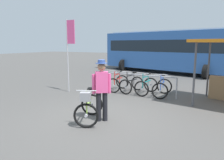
# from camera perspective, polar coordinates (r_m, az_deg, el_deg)

# --- Properties ---
(ground_plane) EXTENTS (80.00, 80.00, 0.00)m
(ground_plane) POSITION_cam_1_polar(r_m,az_deg,el_deg) (6.39, -3.07, -10.03)
(ground_plane) COLOR #514F4C
(bike_rack_rail) EXTENTS (3.21, 0.20, 0.88)m
(bike_rack_rail) POSITION_cam_1_polar(r_m,az_deg,el_deg) (9.15, 7.36, 0.23)
(bike_rack_rail) COLOR #99999E
(bike_rack_rail) RESTS_ON ground
(racked_bike_red) EXTENTS (0.72, 1.13, 0.97)m
(racked_bike_red) POSITION_cam_1_polar(r_m,az_deg,el_deg) (9.88, 1.62, -0.75)
(racked_bike_red) COLOR black
(racked_bike_red) RESTS_ON ground
(racked_bike_black) EXTENTS (0.81, 1.18, 0.97)m
(racked_bike_black) POSITION_cam_1_polar(r_m,az_deg,el_deg) (9.55, 5.26, -1.14)
(racked_bike_black) COLOR black
(racked_bike_black) RESTS_ON ground
(racked_bike_teal) EXTENTS (0.72, 1.14, 0.97)m
(racked_bike_teal) POSITION_cam_1_polar(r_m,az_deg,el_deg) (9.28, 9.15, -1.55)
(racked_bike_teal) COLOR black
(racked_bike_teal) RESTS_ON ground
(racked_bike_blue) EXTENTS (0.76, 1.15, 0.97)m
(racked_bike_blue) POSITION_cam_1_polar(r_m,az_deg,el_deg) (9.04, 13.26, -1.98)
(racked_bike_blue) COLOR black
(racked_bike_blue) RESTS_ON ground
(featured_bicycle) EXTENTS (1.06, 1.26, 0.97)m
(featured_bicycle) POSITION_cam_1_polar(r_m,az_deg,el_deg) (5.95, -6.26, -7.08)
(featured_bicycle) COLOR black
(featured_bicycle) RESTS_ON ground
(person_with_featured_bike) EXTENTS (0.44, 0.38, 1.72)m
(person_with_featured_bike) POSITION_cam_1_polar(r_m,az_deg,el_deg) (5.91, -2.78, -2.10)
(person_with_featured_bike) COLOR black
(person_with_featured_bike) RESTS_ON ground
(bus_distant) EXTENTS (10.30, 4.79, 3.08)m
(bus_distant) POSITION_cam_1_polar(r_m,az_deg,el_deg) (16.62, 14.68, 7.93)
(bus_distant) COLOR #3366B7
(bus_distant) RESTS_ON ground
(banner_flag) EXTENTS (0.45, 0.05, 3.20)m
(banner_flag) POSITION_cam_1_polar(r_m,az_deg,el_deg) (9.60, -11.26, 9.94)
(banner_flag) COLOR #B2B2B7
(banner_flag) RESTS_ON ground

